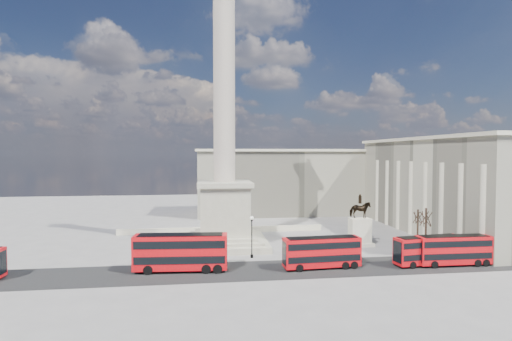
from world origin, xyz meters
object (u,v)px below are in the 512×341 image
object	(u,v)px
equestrian_statue	(360,227)
pedestrian_standing	(427,246)
red_bus_d	(454,250)
red_bus_b	(322,252)
pedestrian_walking	(422,252)
red_bus_c	(429,250)
victorian_lamp	(252,233)
red_bus_a	(181,252)
nelsons_column	(224,169)
pedestrian_crossing	(305,252)

from	to	relation	value
equestrian_statue	pedestrian_standing	world-z (taller)	equestrian_statue
red_bus_d	pedestrian_standing	distance (m)	7.93
red_bus_b	pedestrian_walking	xyz separation A→B (m)	(16.44, 3.66, -1.37)
red_bus_c	victorian_lamp	distance (m)	25.03
red_bus_a	victorian_lamp	world-z (taller)	victorian_lamp
pedestrian_walking	red_bus_c	bearing A→B (deg)	-96.42
red_bus_d	pedestrian_standing	world-z (taller)	red_bus_d
nelsons_column	pedestrian_walking	world-z (taller)	nelsons_column
nelsons_column	pedestrian_standing	distance (m)	34.88
red_bus_c	red_bus_b	bearing A→B (deg)	171.02
red_bus_c	equestrian_statue	bearing A→B (deg)	103.86
nelsons_column	red_bus_d	bearing A→B (deg)	-27.58
red_bus_d	pedestrian_walking	world-z (taller)	red_bus_d
red_bus_a	red_bus_d	bearing A→B (deg)	0.99
pedestrian_walking	pedestrian_crossing	world-z (taller)	pedestrian_crossing
victorian_lamp	pedestrian_walking	bearing A→B (deg)	-6.66
pedestrian_walking	pedestrian_standing	bearing A→B (deg)	59.28
nelsons_column	pedestrian_crossing	size ratio (longest dim) A/B	27.03
nelsons_column	pedestrian_standing	size ratio (longest dim) A/B	28.52
nelsons_column	pedestrian_walking	size ratio (longest dim) A/B	29.19
equestrian_statue	red_bus_c	bearing A→B (deg)	-68.48
pedestrian_walking	pedestrian_crossing	size ratio (longest dim) A/B	0.93
nelsons_column	red_bus_a	distance (m)	18.67
red_bus_b	pedestrian_crossing	size ratio (longest dim) A/B	5.74
pedestrian_crossing	red_bus_b	bearing A→B (deg)	166.24
red_bus_a	red_bus_c	xyz separation A→B (m)	(33.98, -1.34, -0.47)
red_bus_c	victorian_lamp	size ratio (longest dim) A/B	1.63
nelsons_column	victorian_lamp	distance (m)	13.10
red_bus_b	red_bus_c	distance (m)	15.20
equestrian_statue	pedestrian_walking	distance (m)	10.83
nelsons_column	red_bus_c	bearing A→B (deg)	-29.34
victorian_lamp	pedestrian_standing	xyz separation A→B (m)	(28.04, 0.20, -2.80)
red_bus_a	pedestrian_walking	xyz separation A→B (m)	(35.23, 2.67, -1.73)
red_bus_b	red_bus_d	distance (m)	18.52
red_bus_a	equestrian_statue	xyz separation A→B (m)	(29.00, 11.27, 0.45)
red_bus_b	pedestrian_standing	world-z (taller)	red_bus_b
red_bus_c	pedestrian_standing	xyz separation A→B (m)	(4.05, 7.16, -1.24)
red_bus_a	red_bus_c	distance (m)	34.00
red_bus_a	pedestrian_crossing	distance (m)	18.47
red_bus_a	red_bus_b	size ratio (longest dim) A/B	1.16
equestrian_statue	pedestrian_crossing	xyz separation A→B (m)	(-11.21, -6.61, -2.11)
red_bus_b	pedestrian_crossing	bearing A→B (deg)	96.40
nelsons_column	victorian_lamp	size ratio (longest dim) A/B	8.00
red_bus_a	red_bus_b	world-z (taller)	red_bus_a
equestrian_statue	pedestrian_walking	size ratio (longest dim) A/B	5.08
pedestrian_standing	pedestrian_crossing	size ratio (longest dim) A/B	0.95
red_bus_c	victorian_lamp	world-z (taller)	victorian_lamp
red_bus_a	pedestrian_standing	bearing A→B (deg)	12.71
nelsons_column	pedestrian_crossing	world-z (taller)	nelsons_column
victorian_lamp	red_bus_d	bearing A→B (deg)	-15.53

